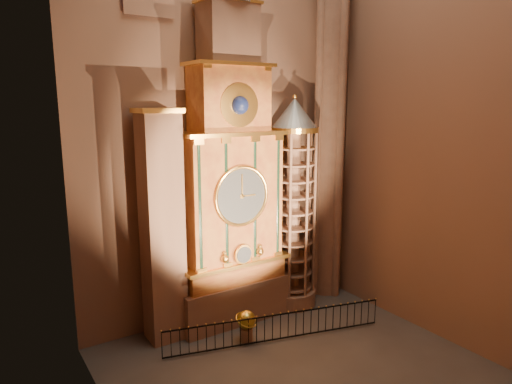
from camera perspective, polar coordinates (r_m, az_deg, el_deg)
floor at (r=19.72m, az=4.75°, el=-20.82°), size 14.00×14.00×0.00m
wall_back at (r=21.75m, az=-4.76°, el=12.63°), size 22.00×0.00×22.00m
wall_left at (r=13.54m, az=-19.14°, el=12.95°), size 0.00×22.00×22.00m
wall_right at (r=21.79m, az=20.26°, el=11.99°), size 0.00×22.00×22.00m
astronomical_clock at (r=21.18m, az=-3.23°, el=0.94°), size 5.60×2.41×16.70m
portrait_tower at (r=20.10m, az=-11.65°, el=-4.31°), size 1.80×1.60×10.20m
stair_turret at (r=23.17m, az=4.65°, el=-1.74°), size 2.50×2.50×10.80m
gothic_pier at (r=24.50m, az=9.35°, el=12.36°), size 2.04×2.04×22.00m
celestial_globe at (r=20.88m, az=-1.20°, el=-16.10°), size 1.29×1.26×1.45m
iron_railing at (r=21.01m, az=2.58°, el=-16.55°), size 9.66×2.68×1.22m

